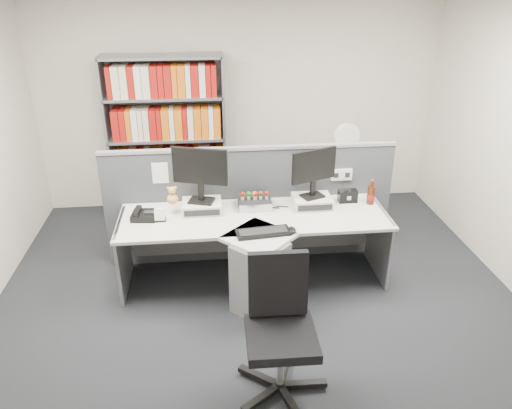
{
  "coord_description": "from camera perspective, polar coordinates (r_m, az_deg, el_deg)",
  "views": [
    {
      "loc": [
        -0.42,
        -3.42,
        2.86
      ],
      "look_at": [
        0.0,
        0.65,
        0.92
      ],
      "focal_mm": 34.65,
      "sensor_mm": 36.0,
      "label": 1
    }
  ],
  "objects": [
    {
      "name": "figurines",
      "position": [
        4.89,
        -0.15,
        1.17
      ],
      "size": [
        0.29,
        0.05,
        0.09
      ],
      "color": "beige",
      "rests_on": "desktop_pc"
    },
    {
      "name": "desk_phone",
      "position": [
        4.82,
        -12.84,
        -1.19
      ],
      "size": [
        0.25,
        0.23,
        0.1
      ],
      "color": "black",
      "rests_on": "desk"
    },
    {
      "name": "desk",
      "position": [
        4.7,
        0.07,
        -5.4
      ],
      "size": [
        2.6,
        1.2,
        0.72
      ],
      "color": "silver",
      "rests_on": "ground"
    },
    {
      "name": "monitor_riser_left",
      "position": [
        4.87,
        -6.27,
        -0.21
      ],
      "size": [
        0.38,
        0.31,
        0.1
      ],
      "color": "beige",
      "rests_on": "desk"
    },
    {
      "name": "monitor_left",
      "position": [
        4.72,
        -6.48,
        3.91
      ],
      "size": [
        0.52,
        0.23,
        0.55
      ],
      "color": "black",
      "rests_on": "monitor_riser_left"
    },
    {
      "name": "cola_bottle",
      "position": [
        5.11,
        13.12,
        1.09
      ],
      "size": [
        0.08,
        0.08,
        0.26
      ],
      "color": "#3F190A",
      "rests_on": "desk"
    },
    {
      "name": "monitor_right",
      "position": [
        4.84,
        6.68,
        4.07
      ],
      "size": [
        0.46,
        0.22,
        0.49
      ],
      "color": "black",
      "rests_on": "monitor_riser_right"
    },
    {
      "name": "desk_calendar",
      "position": [
        4.73,
        -11.04,
        -1.29
      ],
      "size": [
        0.11,
        0.08,
        0.13
      ],
      "color": "black",
      "rests_on": "desk"
    },
    {
      "name": "plush_toy",
      "position": [
        4.8,
        -9.62,
        0.89
      ],
      "size": [
        0.11,
        0.11,
        0.19
      ],
      "color": "gold",
      "rests_on": "monitor_riser_left"
    },
    {
      "name": "office_chair",
      "position": [
        3.66,
        2.77,
        -13.63
      ],
      "size": [
        0.67,
        0.7,
        1.05
      ],
      "color": "silver",
      "rests_on": "ground"
    },
    {
      "name": "speaker",
      "position": [
        5.12,
        10.53,
        0.98
      ],
      "size": [
        0.19,
        0.1,
        0.13
      ],
      "primitive_type": "cube",
      "color": "black",
      "rests_on": "desk"
    },
    {
      "name": "ground",
      "position": [
        4.48,
        0.89,
        -14.33
      ],
      "size": [
        5.5,
        5.5,
        0.0
      ],
      "primitive_type": "plane",
      "color": "#25282C",
      "rests_on": "ground"
    },
    {
      "name": "desktop_pc",
      "position": [
        4.94,
        -0.18,
        0.25
      ],
      "size": [
        0.32,
        0.29,
        0.09
      ],
      "color": "black",
      "rests_on": "desk"
    },
    {
      "name": "desk_fan",
      "position": [
        5.93,
        10.32,
        7.25
      ],
      "size": [
        0.34,
        0.2,
        0.57
      ],
      "color": "white",
      "rests_on": "filing_cabinet"
    },
    {
      "name": "partition",
      "position": [
        5.19,
        -0.64,
        0.12
      ],
      "size": [
        3.0,
        0.08,
        1.27
      ],
      "color": "#404349",
      "rests_on": "ground"
    },
    {
      "name": "keyboard",
      "position": [
        4.44,
        0.85,
        -3.22
      ],
      "size": [
        0.51,
        0.24,
        0.03
      ],
      "color": "black",
      "rests_on": "desk"
    },
    {
      "name": "shelving_unit",
      "position": [
        6.18,
        -10.16,
        7.22
      ],
      "size": [
        1.41,
        0.4,
        2.0
      ],
      "color": "gray",
      "rests_on": "ground"
    },
    {
      "name": "mouse",
      "position": [
        4.47,
        4.15,
        -2.96
      ],
      "size": [
        0.07,
        0.12,
        0.04
      ],
      "primitive_type": "ellipsoid",
      "color": "black",
      "rests_on": "desk"
    },
    {
      "name": "filing_cabinet",
      "position": [
        6.19,
        9.82,
        1.04
      ],
      "size": [
        0.45,
        0.61,
        0.7
      ],
      "color": "gray",
      "rests_on": "ground"
    },
    {
      "name": "monitor_riser_right",
      "position": [
        4.98,
        6.49,
        0.35
      ],
      "size": [
        0.38,
        0.31,
        0.1
      ],
      "color": "beige",
      "rests_on": "desk"
    },
    {
      "name": "room_shell",
      "position": [
        3.61,
        1.08,
        8.11
      ],
      "size": [
        5.04,
        5.54,
        2.72
      ],
      "color": "silver",
      "rests_on": "ground"
    }
  ]
}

